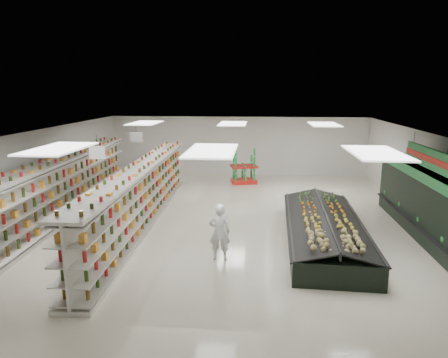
# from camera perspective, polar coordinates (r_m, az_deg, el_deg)

# --- Properties ---
(floor) EXTENTS (16.00, 16.00, 0.00)m
(floor) POSITION_cam_1_polar(r_m,az_deg,el_deg) (14.63, 0.16, -5.87)
(floor) COLOR beige
(floor) RESTS_ON ground
(ceiling) EXTENTS (14.00, 16.00, 0.02)m
(ceiling) POSITION_cam_1_polar(r_m,az_deg,el_deg) (13.94, 0.17, 6.69)
(ceiling) COLOR white
(ceiling) RESTS_ON wall_back
(wall_back) EXTENTS (14.00, 0.02, 3.20)m
(wall_back) POSITION_cam_1_polar(r_m,az_deg,el_deg) (22.06, 1.93, 4.73)
(wall_back) COLOR silver
(wall_back) RESTS_ON floor
(wall_front) EXTENTS (14.00, 0.02, 3.20)m
(wall_front) POSITION_cam_1_polar(r_m,az_deg,el_deg) (6.68, -5.87, -14.67)
(wall_front) COLOR silver
(wall_front) RESTS_ON floor
(wall_left) EXTENTS (0.02, 16.00, 3.20)m
(wall_left) POSITION_cam_1_polar(r_m,az_deg,el_deg) (16.34, -25.10, 0.70)
(wall_left) COLOR silver
(wall_left) RESTS_ON floor
(wall_right) EXTENTS (0.02, 16.00, 3.20)m
(wall_right) POSITION_cam_1_polar(r_m,az_deg,el_deg) (15.30, 27.28, -0.26)
(wall_right) COLOR silver
(wall_right) RESTS_ON floor
(produce_wall_case) EXTENTS (0.93, 8.00, 2.20)m
(produce_wall_case) POSITION_cam_1_polar(r_m,az_deg,el_deg) (13.86, 27.61, -3.06)
(produce_wall_case) COLOR black
(produce_wall_case) RESTS_ON floor
(aisle_sign_near) EXTENTS (0.52, 0.06, 0.75)m
(aisle_sign_near) POSITION_cam_1_polar(r_m,az_deg,el_deg) (12.96, -17.64, 3.64)
(aisle_sign_near) COLOR white
(aisle_sign_near) RESTS_ON ceiling
(aisle_sign_far) EXTENTS (0.52, 0.06, 0.75)m
(aisle_sign_far) POSITION_cam_1_polar(r_m,az_deg,el_deg) (16.69, -12.41, 5.85)
(aisle_sign_far) COLOR white
(aisle_sign_far) RESTS_ON ceiling
(hortifruti_banner) EXTENTS (0.12, 3.20, 0.95)m
(hortifruti_banner) POSITION_cam_1_polar(r_m,az_deg,el_deg) (13.47, 27.10, 2.72)
(hortifruti_banner) COLOR #207936
(hortifruti_banner) RESTS_ON ceiling
(gondola_left) EXTENTS (1.45, 12.70, 2.20)m
(gondola_left) POSITION_cam_1_polar(r_m,az_deg,el_deg) (15.60, -22.59, -1.83)
(gondola_left) COLOR silver
(gondola_left) RESTS_ON floor
(gondola_center) EXTENTS (1.21, 12.08, 2.09)m
(gondola_center) POSITION_cam_1_polar(r_m,az_deg,el_deg) (14.30, -11.56, -2.56)
(gondola_center) COLOR silver
(gondola_center) RESTS_ON floor
(produce_island) EXTENTS (2.57, 6.50, 0.96)m
(produce_island) POSITION_cam_1_polar(r_m,az_deg,el_deg) (12.92, 14.08, -6.78)
(produce_island) COLOR black
(produce_island) RESTS_ON floor
(soda_endcap) EXTENTS (1.46, 1.17, 1.65)m
(soda_endcap) POSITION_cam_1_polar(r_m,az_deg,el_deg) (20.11, 2.86, 1.62)
(soda_endcap) COLOR red
(soda_endcap) RESTS_ON floor
(shopper_main) EXTENTS (0.61, 0.41, 1.62)m
(shopper_main) POSITION_cam_1_polar(r_m,az_deg,el_deg) (11.10, -0.65, -7.59)
(shopper_main) COLOR silver
(shopper_main) RESTS_ON floor
(shopper_background) EXTENTS (0.66, 0.94, 1.77)m
(shopper_background) POSITION_cam_1_polar(r_m,az_deg,el_deg) (17.27, -11.00, -0.15)
(shopper_background) COLOR tan
(shopper_background) RESTS_ON floor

